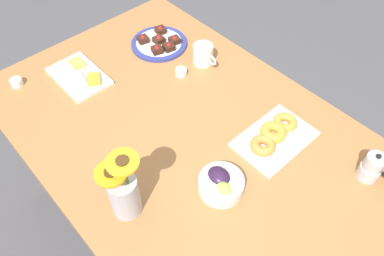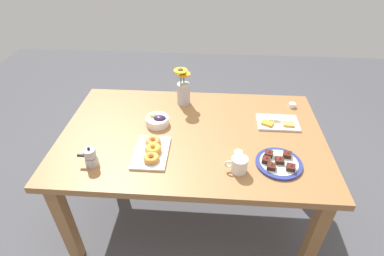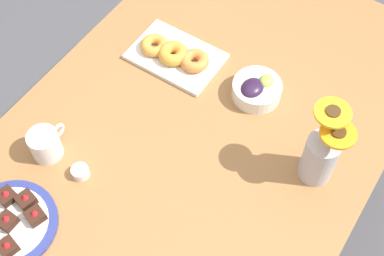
% 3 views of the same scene
% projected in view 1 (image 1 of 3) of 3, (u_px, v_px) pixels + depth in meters
% --- Properties ---
extents(ground_plane, '(6.00, 6.00, 0.00)m').
position_uv_depth(ground_plane, '(192.00, 225.00, 1.92)').
color(ground_plane, '#4C4C51').
extents(dining_table, '(1.60, 1.00, 0.74)m').
position_uv_depth(dining_table, '(192.00, 149.00, 1.41)').
color(dining_table, '#9E6B3D').
rests_on(dining_table, ground_plane).
extents(coffee_mug, '(0.12, 0.08, 0.09)m').
position_uv_depth(coffee_mug, '(203.00, 54.00, 1.57)').
color(coffee_mug, white).
rests_on(coffee_mug, dining_table).
extents(grape_bowl, '(0.15, 0.15, 0.07)m').
position_uv_depth(grape_bowl, '(221.00, 183.00, 1.18)').
color(grape_bowl, white).
rests_on(grape_bowl, dining_table).
extents(cheese_platter, '(0.26, 0.17, 0.03)m').
position_uv_depth(cheese_platter, '(80.00, 76.00, 1.54)').
color(cheese_platter, white).
rests_on(cheese_platter, dining_table).
extents(croissant_platter, '(0.19, 0.28, 0.05)m').
position_uv_depth(croissant_platter, '(274.00, 136.00, 1.32)').
color(croissant_platter, white).
rests_on(croissant_platter, dining_table).
extents(jam_cup_honey, '(0.05, 0.05, 0.03)m').
position_uv_depth(jam_cup_honey, '(181.00, 72.00, 1.54)').
color(jam_cup_honey, white).
rests_on(jam_cup_honey, dining_table).
extents(jam_cup_berry, '(0.05, 0.05, 0.03)m').
position_uv_depth(jam_cup_berry, '(16.00, 82.00, 1.50)').
color(jam_cup_berry, white).
rests_on(jam_cup_berry, dining_table).
extents(dessert_plate, '(0.25, 0.25, 0.05)m').
position_uv_depth(dessert_plate, '(159.00, 43.00, 1.67)').
color(dessert_plate, navy).
rests_on(dessert_plate, dining_table).
extents(flower_vase, '(0.11, 0.12, 0.27)m').
position_uv_depth(flower_vase, '(124.00, 193.00, 1.09)').
color(flower_vase, '#B2B2BC').
rests_on(flower_vase, dining_table).
extents(moka_pot, '(0.11, 0.07, 0.12)m').
position_uv_depth(moka_pot, '(372.00, 168.00, 1.20)').
color(moka_pot, '#B7B7BC').
rests_on(moka_pot, dining_table).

